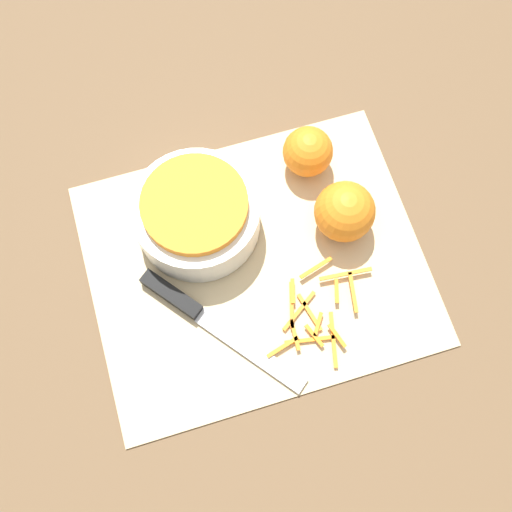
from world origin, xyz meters
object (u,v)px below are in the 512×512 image
at_px(orange_left, 345,212).
at_px(orange_right, 308,152).
at_px(bowl_speckled, 197,214).
at_px(knife, 193,309).

distance_m(orange_left, orange_right, 0.10).
bearing_deg(bowl_speckled, knife, -108.76).
relative_size(orange_left, orange_right, 1.17).
bearing_deg(bowl_speckled, orange_left, -16.36).
height_order(orange_left, orange_right, orange_left).
xyz_separation_m(knife, orange_left, (0.23, 0.06, 0.03)).
relative_size(bowl_speckled, orange_right, 2.42).
bearing_deg(orange_right, knife, -142.35).
relative_size(knife, orange_left, 2.60).
xyz_separation_m(bowl_speckled, orange_left, (0.19, -0.06, 0.00)).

